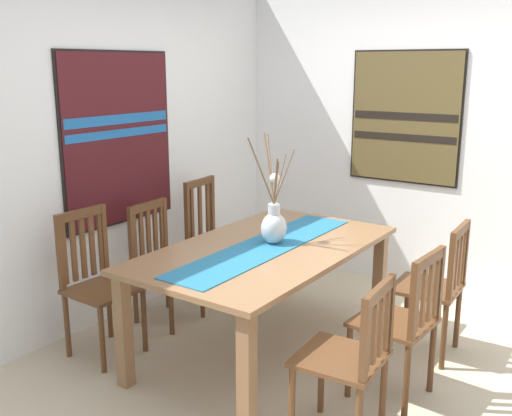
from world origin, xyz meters
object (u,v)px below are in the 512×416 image
dining_table (266,260)px  chair_1 (162,258)px  centerpiece_vase (274,223)px  chair_5 (402,320)px  chair_0 (350,357)px  chair_3 (213,237)px  chair_4 (97,280)px  painting_on_side_wall (405,117)px  painting_on_back_wall (118,139)px  chair_2 (435,285)px

dining_table → chair_1: chair_1 is taller
centerpiece_vase → chair_5: centerpiece_vase is taller
chair_0 → chair_5: bearing=-6.0°
chair_3 → chair_4: size_ratio=1.00×
chair_3 → painting_on_side_wall: 1.92m
painting_on_side_wall → centerpiece_vase: bearing=172.2°
chair_3 → painting_on_back_wall: (-0.68, 0.35, 0.88)m
chair_0 → painting_on_side_wall: bearing=15.9°
painting_on_side_wall → chair_4: bearing=154.2°
chair_1 → painting_on_side_wall: size_ratio=0.81×
chair_2 → painting_on_back_wall: size_ratio=0.71×
chair_2 → chair_4: bearing=123.9°
chair_0 → chair_2: chair_2 is taller
centerpiece_vase → chair_2: bearing=-60.5°
chair_0 → painting_on_back_wall: size_ratio=0.69×
chair_3 → dining_table: bearing=-123.5°
chair_2 → chair_3: bearing=89.7°
chair_2 → painting_on_back_wall: bearing=106.6°
chair_4 → painting_on_back_wall: 1.11m
dining_table → centerpiece_vase: centerpiece_vase is taller
chair_2 → chair_5: (-0.65, -0.02, -0.00)m
chair_1 → chair_3: bearing=0.4°
chair_2 → chair_4: chair_4 is taller
chair_2 → painting_on_side_wall: (1.16, 0.71, 1.00)m
chair_2 → painting_on_back_wall: 2.51m
chair_0 → painting_on_side_wall: size_ratio=0.80×
centerpiece_vase → painting_on_side_wall: bearing=-7.8°
chair_3 → painting_on_side_wall: size_ratio=0.89×
chair_2 → chair_5: bearing=-178.1°
dining_table → chair_0: 1.10m
dining_table → chair_2: size_ratio=2.03×
chair_2 → chair_3: size_ratio=0.93×
chair_1 → chair_2: 2.00m
dining_table → chair_3: 1.15m
chair_0 → chair_1: chair_1 is taller
dining_table → chair_1: (0.00, 0.95, -0.17)m
chair_3 → chair_5: size_ratio=1.08×
chair_5 → painting_on_back_wall: 2.44m
dining_table → chair_4: (-0.64, 0.93, -0.14)m
painting_on_back_wall → chair_2: bearing=-73.4°
chair_1 → painting_on_side_wall: painting_on_side_wall is taller
chair_5 → chair_4: bearing=107.8°
centerpiece_vase → painting_on_back_wall: 1.40m
chair_5 → chair_2: bearing=1.9°
centerpiece_vase → chair_0: size_ratio=0.81×
chair_2 → chair_5: chair_2 is taller
chair_4 → painting_on_side_wall: painting_on_side_wall is taller
painting_on_back_wall → painting_on_side_wall: bearing=-40.1°
chair_1 → chair_4: bearing=-178.4°
chair_5 → painting_on_side_wall: (1.81, 0.73, 1.00)m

